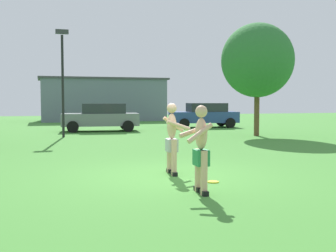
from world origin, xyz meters
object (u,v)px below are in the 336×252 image
at_px(player_near, 172,137).
at_px(frisbee, 213,182).
at_px(car_gray_far_end, 101,117).
at_px(lamp_post, 63,71).
at_px(car_blue_mid_lot, 204,115).
at_px(tree_left_field, 257,60).
at_px(player_in_green, 201,147).

relative_size(player_near, frisbee, 6.87).
distance_m(player_near, frisbee, 1.61).
xyz_separation_m(car_gray_far_end, lamp_post, (-2.26, -3.37, 2.35)).
bearing_deg(car_gray_far_end, car_blue_mid_lot, 11.69).
bearing_deg(car_gray_far_end, tree_left_field, -37.73).
height_order(player_in_green, lamp_post, lamp_post).
bearing_deg(player_near, player_in_green, -92.56).
relative_size(player_near, player_in_green, 1.02).
bearing_deg(car_blue_mid_lot, frisbee, -111.11).
height_order(player_near, player_in_green, player_near).
xyz_separation_m(frisbee, car_blue_mid_lot, (6.62, 17.14, 0.81)).
bearing_deg(tree_left_field, frisbee, -122.92).
bearing_deg(frisbee, car_blue_mid_lot, 68.89).
distance_m(car_blue_mid_lot, car_gray_far_end, 7.05).
height_order(car_gray_far_end, lamp_post, lamp_post).
bearing_deg(lamp_post, tree_left_field, -12.37).
height_order(player_near, tree_left_field, tree_left_field).
bearing_deg(player_in_green, car_gray_far_end, 88.77).
bearing_deg(player_near, tree_left_field, 51.52).
height_order(car_blue_mid_lot, car_gray_far_end, same).
bearing_deg(lamp_post, car_blue_mid_lot, 27.63).
relative_size(frisbee, tree_left_field, 0.04).
xyz_separation_m(frisbee, tree_left_field, (6.68, 10.32, 3.71)).
height_order(car_gray_far_end, tree_left_field, tree_left_field).
bearing_deg(player_in_green, tree_left_field, 56.89).
bearing_deg(player_in_green, frisbee, 54.69).
relative_size(player_in_green, car_gray_far_end, 0.38).
height_order(car_blue_mid_lot, lamp_post, lamp_post).
distance_m(player_in_green, tree_left_field, 13.70).
height_order(frisbee, car_gray_far_end, car_gray_far_end).
bearing_deg(player_near, car_blue_mid_lot, 65.76).
distance_m(player_near, player_in_green, 2.14).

